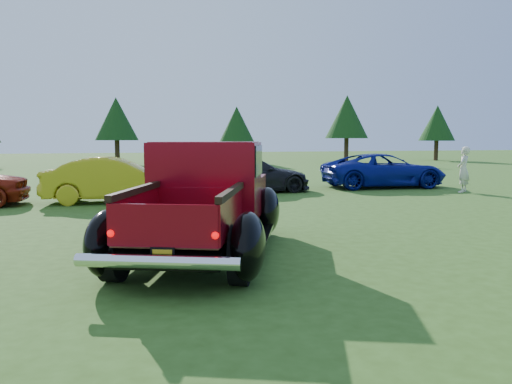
% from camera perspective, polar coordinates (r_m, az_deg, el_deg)
% --- Properties ---
extents(ground, '(120.00, 120.00, 0.00)m').
position_cam_1_polar(ground, '(8.61, 0.90, -7.23)').
color(ground, '#2F4F16').
rests_on(ground, ground).
extents(tree_mid_left, '(3.20, 3.20, 5.00)m').
position_cam_1_polar(tree_mid_left, '(39.11, -15.67, 8.04)').
color(tree_mid_left, '#332114').
rests_on(tree_mid_left, ground).
extents(tree_mid_right, '(2.82, 2.82, 4.40)m').
position_cam_1_polar(tree_mid_right, '(38.96, -2.22, 7.67)').
color(tree_mid_right, '#332114').
rests_on(tree_mid_right, ground).
extents(tree_east, '(3.46, 3.46, 5.40)m').
position_cam_1_polar(tree_east, '(41.36, 10.35, 8.44)').
color(tree_east, '#332114').
rests_on(tree_east, ground).
extents(tree_far_east, '(3.07, 3.07, 4.80)m').
position_cam_1_polar(tree_far_east, '(46.65, 19.99, 7.40)').
color(tree_far_east, '#332114').
rests_on(tree_far_east, ground).
extents(pickup_truck, '(3.83, 5.54, 1.93)m').
position_cam_1_polar(pickup_truck, '(8.92, -5.68, -0.80)').
color(pickup_truck, black).
rests_on(pickup_truck, ground).
extents(show_car_yellow, '(4.37, 1.86, 1.40)m').
position_cam_1_polar(show_car_yellow, '(16.03, -15.80, 1.34)').
color(show_car_yellow, gold).
rests_on(show_car_yellow, ground).
extents(show_car_grey, '(4.55, 2.13, 1.29)m').
position_cam_1_polar(show_car_grey, '(18.32, -0.60, 1.98)').
color(show_car_grey, black).
rests_on(show_car_grey, ground).
extents(show_car_blue, '(5.02, 2.52, 1.36)m').
position_cam_1_polar(show_car_blue, '(20.77, 14.40, 2.40)').
color(show_car_blue, navy).
rests_on(show_car_blue, ground).
extents(spectator, '(0.73, 0.69, 1.68)m').
position_cam_1_polar(spectator, '(19.75, 22.62, 2.38)').
color(spectator, beige).
rests_on(spectator, ground).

